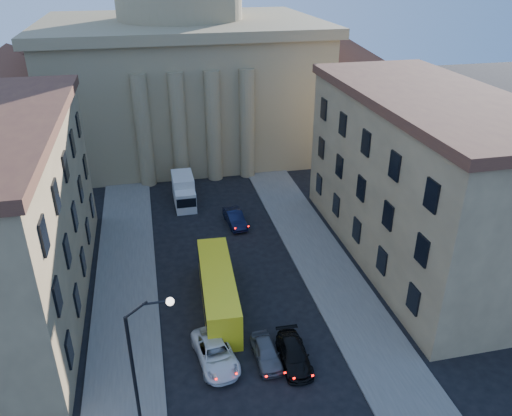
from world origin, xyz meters
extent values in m
cube|color=#5A5752|center=(-8.50, 18.00, 0.07)|extent=(5.00, 60.00, 0.15)
cube|color=#5A5752|center=(8.50, 18.00, 0.07)|extent=(5.00, 60.00, 0.15)
cube|color=#908058|center=(0.00, 56.00, 8.00)|extent=(34.00, 26.00, 16.00)
cube|color=#908058|center=(0.00, 56.00, 16.40)|extent=(35.50, 27.50, 1.20)
cube|color=#908058|center=(-21.00, 54.00, 5.50)|extent=(13.00, 13.00, 11.00)
cone|color=#522C23|center=(-21.00, 54.00, 13.00)|extent=(26.02, 26.02, 4.00)
cube|color=#908058|center=(21.00, 54.00, 5.50)|extent=(13.00, 13.00, 11.00)
cone|color=#522C23|center=(21.00, 54.00, 13.00)|extent=(26.02, 26.02, 4.00)
cylinder|color=#908058|center=(-6.00, 42.80, 6.50)|extent=(1.80, 1.80, 13.00)
cylinder|color=#908058|center=(-2.00, 42.80, 6.50)|extent=(1.80, 1.80, 13.00)
cylinder|color=#908058|center=(2.00, 42.80, 6.50)|extent=(1.80, 1.80, 13.00)
cylinder|color=#908058|center=(6.00, 42.80, 6.50)|extent=(1.80, 1.80, 13.00)
cube|color=tan|center=(17.00, 22.00, 7.00)|extent=(11.00, 26.00, 14.00)
cube|color=#522C23|center=(17.00, 22.00, 14.30)|extent=(11.60, 26.60, 0.80)
cylinder|color=black|center=(-7.50, 8.00, 4.00)|extent=(0.20, 0.20, 8.00)
cylinder|color=black|center=(-6.95, 8.00, 8.35)|extent=(1.30, 0.12, 0.96)
cylinder|color=black|center=(-5.95, 8.00, 8.65)|extent=(1.30, 0.12, 0.12)
sphere|color=white|center=(-5.20, 8.00, 8.60)|extent=(0.44, 0.44, 0.44)
imported|color=white|center=(-2.53, 12.22, 0.72)|extent=(3.02, 5.42, 1.43)
imported|color=black|center=(2.57, 11.01, 0.65)|extent=(1.98, 4.56, 1.31)
imported|color=#515257|center=(0.80, 11.60, 0.66)|extent=(1.66, 3.93, 1.33)
imported|color=black|center=(2.19, 30.68, 0.72)|extent=(1.93, 4.51, 1.45)
cube|color=yellow|center=(-1.42, 18.09, 1.49)|extent=(2.99, 10.71, 2.99)
cube|color=black|center=(-1.42, 18.09, 1.97)|extent=(3.02, 10.14, 1.06)
cylinder|color=black|center=(-2.60, 14.30, 0.48)|extent=(0.34, 0.98, 0.96)
cylinder|color=black|center=(-0.68, 14.19, 0.48)|extent=(0.34, 0.98, 0.96)
cylinder|color=black|center=(-2.17, 21.99, 0.48)|extent=(0.34, 0.98, 0.96)
cylinder|color=black|center=(-0.25, 21.88, 0.48)|extent=(0.34, 0.98, 0.96)
cube|color=silver|center=(-2.33, 34.91, 1.11)|extent=(2.13, 2.22, 2.22)
cube|color=black|center=(-2.32, 33.84, 1.39)|extent=(2.03, 0.12, 1.02)
cube|color=silver|center=(-2.34, 37.40, 1.62)|extent=(2.23, 3.89, 2.86)
cylinder|color=black|center=(-3.25, 34.53, 0.42)|extent=(0.26, 0.83, 0.83)
cylinder|color=black|center=(-1.40, 34.54, 0.42)|extent=(0.26, 0.83, 0.83)
cylinder|color=black|center=(-3.26, 38.23, 0.42)|extent=(0.26, 0.83, 0.83)
cylinder|color=black|center=(-1.41, 38.24, 0.42)|extent=(0.26, 0.83, 0.83)
camera|label=1|loc=(-5.38, -12.97, 24.40)|focal=35.00mm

